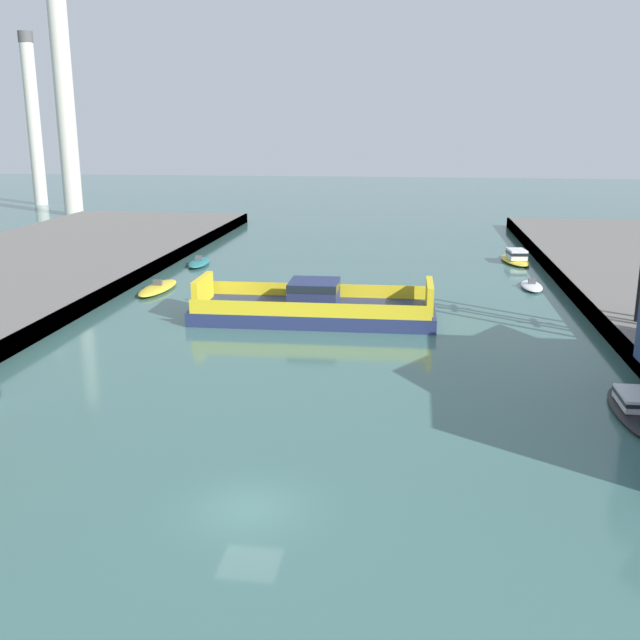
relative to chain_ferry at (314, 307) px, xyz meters
The scene contains 9 objects.
ground_plane 30.52m from the chain_ferry, 87.26° to the right, with size 400.00×400.00×0.00m, color #3D6660.
chain_ferry is the anchor object (origin of this frame).
moored_boat_near_left 26.87m from the chain_ferry, 41.53° to the right, with size 2.57×8.36×1.11m.
moored_boat_mid_left 34.16m from the chain_ferry, 55.35° to the left, with size 3.57×8.04×1.58m.
moored_boat_mid_right 23.96m from the chain_ferry, 36.67° to the left, with size 1.92×5.40×0.94m.
moored_boat_far_right 27.20m from the chain_ferry, 126.22° to the left, with size 2.70×6.44×1.06m.
moored_boat_upstream_a 18.28m from the chain_ferry, 152.02° to the left, with size 2.63×7.79×1.06m.
smokestack_distant_a 105.40m from the chain_ferry, 128.97° to the left, with size 2.74×2.74×32.16m.
smokestack_distant_b 84.81m from the chain_ferry, 128.17° to the left, with size 3.37×3.37×37.04m.
Camera 1 is at (6.35, -26.44, 15.22)m, focal length 41.24 mm.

